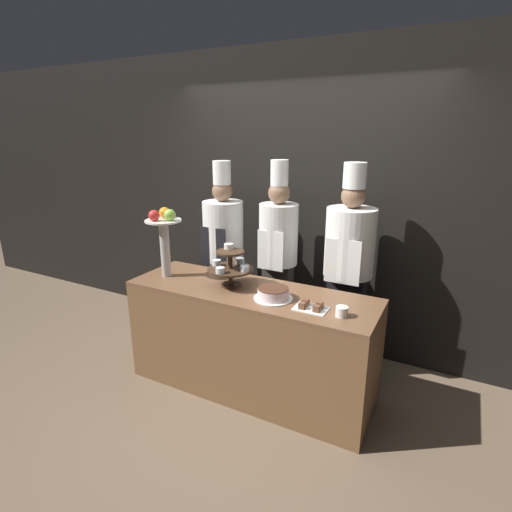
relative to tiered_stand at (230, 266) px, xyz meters
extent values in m
plane|color=brown|center=(0.18, -0.33, -1.04)|extent=(14.00, 14.00, 0.00)
cube|color=black|center=(0.18, 0.98, 0.36)|extent=(10.00, 0.06, 2.80)
cube|color=brown|center=(0.18, -0.01, -0.62)|extent=(1.98, 0.63, 0.84)
cube|color=brown|center=(0.18, -0.01, -0.18)|extent=(1.98, 0.63, 0.03)
cylinder|color=#3D2819|center=(0.00, 0.00, -0.16)|extent=(0.16, 0.16, 0.02)
cylinder|color=#3D2819|center=(0.00, 0.00, -0.02)|extent=(0.04, 0.04, 0.29)
cylinder|color=#3D2819|center=(0.00, 0.00, -0.02)|extent=(0.36, 0.36, 0.02)
cylinder|color=#3D2819|center=(0.00, 0.00, 0.12)|extent=(0.22, 0.22, 0.02)
cylinder|color=silver|center=(0.01, 0.13, 0.01)|extent=(0.07, 0.07, 0.04)
cylinder|color=beige|center=(0.01, 0.13, 0.00)|extent=(0.06, 0.06, 0.03)
cylinder|color=silver|center=(-0.13, 0.01, 0.01)|extent=(0.07, 0.07, 0.04)
cylinder|color=gold|center=(-0.13, 0.01, 0.00)|extent=(0.06, 0.06, 0.03)
cylinder|color=silver|center=(-0.01, -0.14, 0.01)|extent=(0.07, 0.07, 0.04)
cylinder|color=red|center=(-0.01, -0.14, 0.00)|extent=(0.06, 0.06, 0.03)
cylinder|color=silver|center=(0.14, -0.01, 0.01)|extent=(0.07, 0.07, 0.04)
cylinder|color=green|center=(0.14, -0.01, 0.00)|extent=(0.06, 0.06, 0.03)
cylinder|color=white|center=(-0.04, 0.05, 0.14)|extent=(0.07, 0.07, 0.04)
cylinder|color=#B2ADA8|center=(-0.60, -0.06, 0.07)|extent=(0.08, 0.08, 0.47)
cylinder|color=white|center=(-0.60, -0.06, 0.31)|extent=(0.30, 0.30, 0.01)
sphere|color=#84B742|center=(-0.53, -0.06, 0.37)|extent=(0.10, 0.10, 0.10)
sphere|color=orange|center=(-0.64, 0.01, 0.37)|extent=(0.09, 0.09, 0.09)
sphere|color=red|center=(-0.63, -0.13, 0.37)|extent=(0.09, 0.09, 0.09)
cylinder|color=white|center=(0.41, -0.08, -0.16)|extent=(0.29, 0.29, 0.01)
cylinder|color=silver|center=(0.41, -0.08, -0.12)|extent=(0.23, 0.23, 0.07)
cylinder|color=#472819|center=(0.41, -0.08, -0.08)|extent=(0.23, 0.23, 0.01)
cylinder|color=white|center=(0.94, -0.14, -0.13)|extent=(0.08, 0.08, 0.07)
cube|color=white|center=(0.72, -0.12, -0.16)|extent=(0.23, 0.16, 0.01)
cube|color=brown|center=(0.67, -0.15, -0.14)|extent=(0.04, 0.04, 0.04)
cube|color=brown|center=(0.77, -0.15, -0.14)|extent=(0.04, 0.04, 0.04)
cube|color=brown|center=(0.67, -0.09, -0.14)|extent=(0.04, 0.04, 0.04)
cube|color=brown|center=(0.77, -0.09, -0.14)|extent=(0.04, 0.04, 0.04)
cube|color=black|center=(-0.44, 0.60, -0.61)|extent=(0.29, 0.16, 0.86)
cylinder|color=white|center=(-0.44, 0.60, 0.10)|extent=(0.38, 0.38, 0.57)
cube|color=black|center=(-0.44, 0.42, -0.01)|extent=(0.27, 0.01, 0.36)
sphere|color=#846047|center=(-0.44, 0.60, 0.48)|extent=(0.19, 0.19, 0.19)
cylinder|color=white|center=(-0.44, 0.60, 0.65)|extent=(0.17, 0.17, 0.21)
cube|color=#38332D|center=(0.14, 0.60, -0.59)|extent=(0.26, 0.14, 0.91)
cylinder|color=white|center=(0.14, 0.60, 0.14)|extent=(0.35, 0.35, 0.54)
cube|color=white|center=(0.14, 0.44, 0.03)|extent=(0.24, 0.01, 0.35)
sphere|color=#846047|center=(0.14, 0.60, 0.51)|extent=(0.19, 0.19, 0.19)
cylinder|color=white|center=(0.14, 0.60, 0.68)|extent=(0.15, 0.15, 0.22)
cube|color=black|center=(0.78, 0.60, -0.59)|extent=(0.30, 0.17, 0.90)
cylinder|color=white|center=(0.78, 0.60, 0.15)|extent=(0.41, 0.41, 0.56)
cube|color=white|center=(0.78, 0.41, 0.03)|extent=(0.28, 0.01, 0.36)
sphere|color=#846047|center=(0.78, 0.60, 0.52)|extent=(0.19, 0.19, 0.19)
cylinder|color=white|center=(0.78, 0.60, 0.69)|extent=(0.18, 0.18, 0.20)
camera|label=1|loc=(1.56, -2.54, 1.00)|focal=28.00mm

